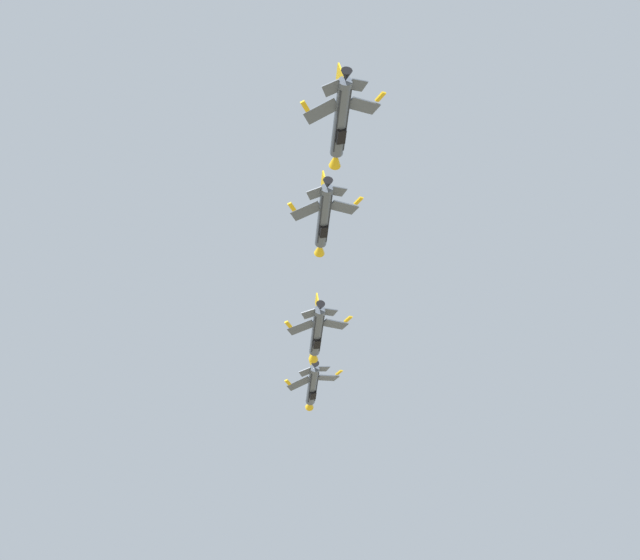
{
  "coord_description": "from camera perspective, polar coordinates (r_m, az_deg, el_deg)",
  "views": [
    {
      "loc": [
        -3.75,
        -6.39,
        1.72
      ],
      "look_at": [
        11.37,
        103.19,
        83.64
      ],
      "focal_mm": 51.62,
      "sensor_mm": 36.0,
      "label": 1
    }
  ],
  "objects": [
    {
      "name": "fighter_jet_lead",
      "position": [
        166.66,
        -0.48,
        -6.57
      ],
      "size": [
        10.37,
        15.96,
        4.51
      ],
      "rotation": [
        0.0,
        -0.26,
        6.22
      ],
      "color": "#4C5666"
    },
    {
      "name": "fighter_jet_left_outer",
      "position": [
        114.17,
        1.28,
        9.89
      ],
      "size": [
        10.37,
        15.96,
        4.5
      ],
      "rotation": [
        0.0,
        -0.26,
        6.22
      ],
      "color": "#4C5666"
    },
    {
      "name": "fighter_jet_left_wing",
      "position": [
        144.86,
        -0.2,
        -3.26
      ],
      "size": [
        10.56,
        15.96,
        4.39
      ],
      "rotation": [
        0.0,
        -0.16,
        6.22
      ],
      "color": "#4C5666"
    },
    {
      "name": "fighter_jet_right_wing",
      "position": [
        129.56,
        0.22,
        3.88
      ],
      "size": [
        10.52,
        15.96,
        4.38
      ],
      "rotation": [
        0.0,
        -0.18,
        6.22
      ],
      "color": "#4C5666"
    }
  ]
}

